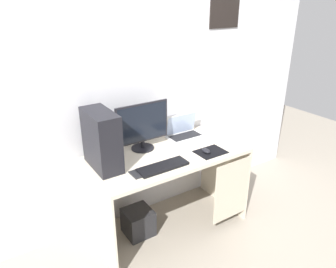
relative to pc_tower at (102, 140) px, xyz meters
name	(u,v)px	position (x,y,z in m)	size (l,w,h in m)	color
ground_plane	(168,225)	(0.56, -0.08, -1.01)	(8.00, 8.00, 0.00)	#9E9384
wall_back	(145,84)	(0.56, 0.30, 0.30)	(4.00, 0.05, 2.60)	silver
desk	(170,169)	(0.58, -0.10, -0.39)	(1.38, 0.69, 0.77)	beige
pc_tower	(102,140)	(0.00, 0.00, 0.00)	(0.18, 0.40, 0.46)	black
monitor	(142,126)	(0.42, 0.11, -0.02)	(0.50, 0.20, 0.42)	black
laptop	(184,132)	(0.89, 0.13, -0.19)	(0.35, 0.23, 0.22)	white
keyboard	(163,167)	(0.38, -0.28, -0.22)	(0.42, 0.14, 0.02)	black
mousepad	(211,152)	(0.88, -0.27, -0.23)	(0.26, 0.20, 0.01)	black
mouse_left	(206,151)	(0.84, -0.26, -0.21)	(0.06, 0.10, 0.03)	black
cell_phone	(136,174)	(0.15, -0.26, -0.23)	(0.07, 0.13, 0.01)	#232326
subwoofer	(138,222)	(0.27, -0.03, -0.88)	(0.25, 0.25, 0.25)	#232326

